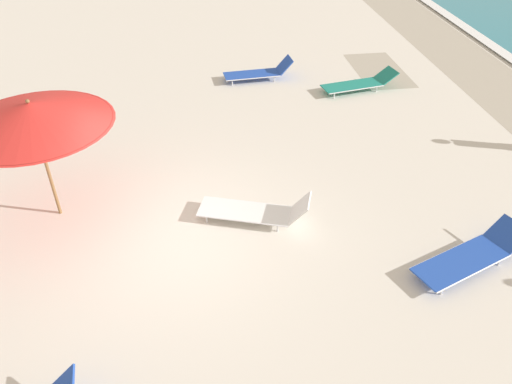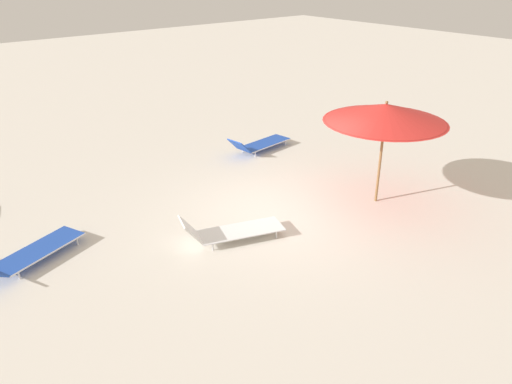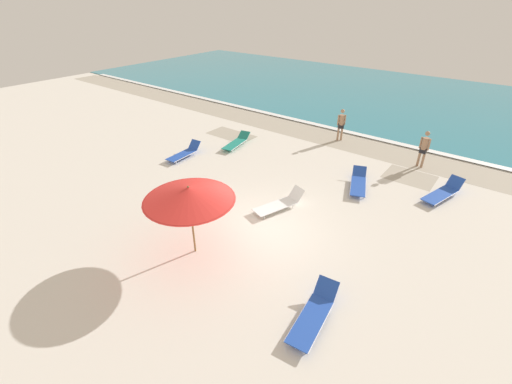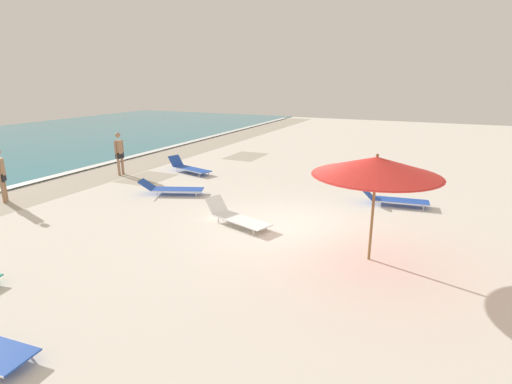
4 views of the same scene
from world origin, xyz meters
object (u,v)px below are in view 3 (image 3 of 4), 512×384
Objects in this scene: beach_umbrella at (189,194)px; sun_lounger_near_water_right at (358,183)px; sun_lounger_near_water_left at (314,314)px; beachgoer_shoreline_child at (341,123)px; sun_lounger_mid_beach_pair_a at (443,192)px; sun_lounger_under_umbrella at (280,203)px; sun_lounger_beside_umbrella at (236,142)px; sun_lounger_mid_beach_solo at (184,153)px; beachgoer_wading_adult at (424,147)px.

sun_lounger_near_water_right is at bearing 71.22° from beach_umbrella.
beachgoer_shoreline_child reaches higher than sun_lounger_near_water_left.
sun_lounger_near_water_right is 3.29m from sun_lounger_mid_beach_pair_a.
beachgoer_shoreline_child is at bearing 118.24° from sun_lounger_under_umbrella.
sun_lounger_near_water_left reaches higher than sun_lounger_beside_umbrella.
sun_lounger_beside_umbrella is 1.10× the size of sun_lounger_mid_beach_solo.
sun_lounger_beside_umbrella is 0.98× the size of sun_lounger_mid_beach_pair_a.
sun_lounger_near_water_left is 0.96× the size of sun_lounger_near_water_right.
beachgoer_shoreline_child is (-4.90, 11.55, 0.79)m from sun_lounger_near_water_left.
sun_lounger_under_umbrella is (0.73, 3.72, -1.91)m from beach_umbrella.
sun_lounger_near_water_left is at bearing -29.84° from sun_lounger_mid_beach_solo.
beachgoer_wading_adult is at bearing 84.38° from sun_lounger_under_umbrella.
sun_lounger_near_water_left is 11.11m from sun_lounger_mid_beach_solo.
sun_lounger_mid_beach_pair_a is (4.72, 4.72, -0.00)m from sun_lounger_under_umbrella.
beach_umbrella reaches higher than sun_lounger_near_water_right.
sun_lounger_near_water_left is 8.54m from sun_lounger_mid_beach_pair_a.
sun_lounger_mid_beach_pair_a is (1.13, 8.46, 0.00)m from sun_lounger_near_water_left.
sun_lounger_near_water_right is at bearing 98.05° from sun_lounger_near_water_left.
beach_umbrella is 1.25× the size of sun_lounger_under_umbrella.
beachgoer_wading_adult is at bearing 70.00° from beach_umbrella.
beachgoer_wading_adult reaches higher than sun_lounger_mid_beach_solo.
sun_lounger_under_umbrella is at bearing -13.34° from sun_lounger_mid_beach_solo.
sun_lounger_mid_beach_solo is at bearing -145.48° from sun_lounger_mid_beach_pair_a.
sun_lounger_mid_beach_solo is (-1.13, -2.69, 0.01)m from sun_lounger_beside_umbrella.
beachgoer_wading_adult is 1.00× the size of beachgoer_shoreline_child.
beachgoer_wading_adult is (3.19, 7.06, 0.78)m from sun_lounger_under_umbrella.
sun_lounger_mid_beach_pair_a is at bearing 63.70° from sun_lounger_under_umbrella.
sun_lounger_mid_beach_pair_a is at bearing 57.14° from beach_umbrella.
sun_lounger_near_water_right is at bearing 11.95° from sun_lounger_mid_beach_solo.
sun_lounger_under_umbrella is 7.79m from beachgoer_wading_adult.
sun_lounger_under_umbrella is at bearing -137.84° from sun_lounger_near_water_right.
sun_lounger_mid_beach_pair_a reaches higher than sun_lounger_under_umbrella.
sun_lounger_beside_umbrella is 10.10m from sun_lounger_mid_beach_pair_a.
beachgoer_shoreline_child is (-0.58, 11.53, -1.13)m from beach_umbrella.
sun_lounger_near_water_right is (1.70, 3.42, -0.01)m from sun_lounger_under_umbrella.
sun_lounger_mid_beach_pair_a is at bearing 75.61° from sun_lounger_near_water_left.
sun_lounger_near_water_right is 4.02m from beachgoer_wading_adult.
sun_lounger_under_umbrella reaches higher than sun_lounger_near_water_right.
sun_lounger_mid_beach_pair_a reaches higher than sun_lounger_near_water_left.
sun_lounger_beside_umbrella is 1.26× the size of beachgoer_wading_adult.
sun_lounger_near_water_right is at bearing 82.30° from sun_lounger_under_umbrella.
sun_lounger_near_water_left is (8.92, -7.42, 0.01)m from sun_lounger_beside_umbrella.
sun_lounger_under_umbrella reaches higher than sun_lounger_near_water_left.
beach_umbrella is 8.92m from sun_lounger_beside_umbrella.
sun_lounger_near_water_left is (4.32, -0.02, -1.91)m from beach_umbrella.
beachgoer_wading_adult reaches higher than sun_lounger_near_water_left.
sun_lounger_near_water_right is 8.51m from sun_lounger_mid_beach_solo.
sun_lounger_beside_umbrella is 1.03× the size of sun_lounger_near_water_left.
sun_lounger_mid_beach_pair_a is (3.03, 1.30, 0.01)m from sun_lounger_near_water_right.
sun_lounger_under_umbrella reaches higher than sun_lounger_beside_umbrella.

